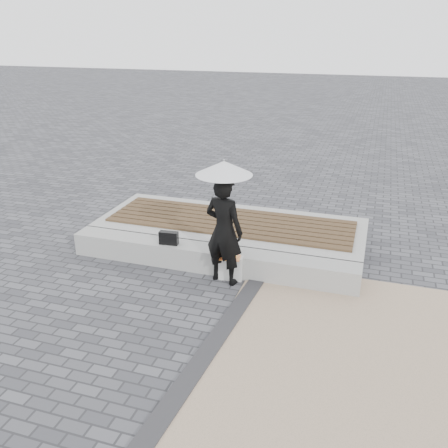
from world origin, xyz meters
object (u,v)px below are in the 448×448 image
Objects in this scene: woman at (224,231)px; parasol at (224,168)px; handbag at (169,238)px; canvas_tote at (231,268)px; seating_ledge at (210,258)px.

parasol reaches higher than woman.
parasol is 3.39× the size of handbag.
seating_ledge is at bearing 147.63° from canvas_tote.
woman is 5.45× the size of handbag.
canvas_tote reaches higher than seating_ledge.
seating_ledge is at bearing 137.84° from parasol.
handbag is at bearing 167.67° from canvas_tote.
seating_ledge is at bearing -28.05° from woman.
handbag reaches higher than canvas_tote.
canvas_tote is (0.09, 0.09, -1.69)m from parasol.
handbag is (-1.07, 0.25, -1.38)m from parasol.
handbag is (-1.07, 0.25, -0.37)m from woman.
canvas_tote is at bearing -12.23° from handbag.
seating_ledge is 0.78m from handbag.
parasol is 1.70m from canvas_tote.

